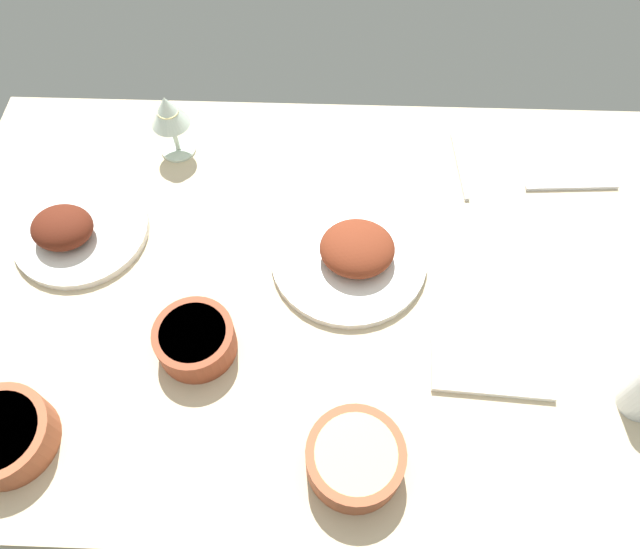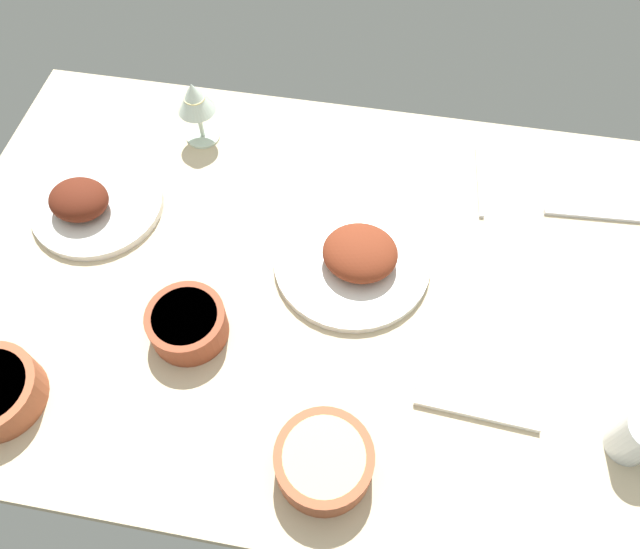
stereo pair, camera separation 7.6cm
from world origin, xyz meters
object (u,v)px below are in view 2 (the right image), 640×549
at_px(water_tumbler, 637,437).
at_px(spoon_loose, 593,216).
at_px(plate_center_main, 90,203).
at_px(bowl_onions, 187,323).
at_px(fork_loose, 480,182).
at_px(plate_near_viewer, 355,258).
at_px(wine_glass, 195,100).
at_px(bowl_potatoes, 324,461).
at_px(folded_napkin, 479,386).

xyz_separation_m(water_tumbler, spoon_loose, (0.02, -0.44, -0.04)).
bearing_deg(plate_center_main, water_tumbler, 163.29).
height_order(bowl_onions, fork_loose, bowl_onions).
relative_size(plate_near_viewer, fork_loose, 1.63).
distance_m(plate_near_viewer, wine_glass, 0.45).
bearing_deg(bowl_potatoes, water_tumbler, -166.08).
xyz_separation_m(plate_near_viewer, bowl_potatoes, (-0.01, 0.36, 0.01)).
bearing_deg(plate_near_viewer, plate_center_main, -4.09).
relative_size(water_tumbler, folded_napkin, 0.45).
xyz_separation_m(plate_center_main, bowl_onions, (-0.26, 0.22, 0.01)).
bearing_deg(spoon_loose, plate_near_viewer, 19.68).
relative_size(plate_near_viewer, bowl_potatoes, 1.95).
distance_m(plate_center_main, water_tumbler, 1.01).
height_order(wine_glass, spoon_loose, wine_glass).
height_order(plate_center_main, water_tumbler, water_tumbler).
bearing_deg(water_tumbler, plate_near_viewer, -29.23).
distance_m(wine_glass, water_tumbler, 0.96).
relative_size(wine_glass, folded_napkin, 0.71).
distance_m(bowl_onions, spoon_loose, 0.78).
distance_m(wine_glass, folded_napkin, 0.75).
xyz_separation_m(plate_center_main, fork_loose, (-0.73, -0.20, -0.02)).
bearing_deg(fork_loose, bowl_onions, -53.17).
bearing_deg(plate_center_main, plate_near_viewer, 175.91).
height_order(plate_center_main, folded_napkin, plate_center_main).
height_order(plate_near_viewer, bowl_onions, plate_near_viewer).
relative_size(bowl_potatoes, spoon_loose, 0.79).
bearing_deg(bowl_potatoes, wine_glass, -59.75).
relative_size(bowl_potatoes, water_tumbler, 1.65).
relative_size(bowl_potatoes, fork_loose, 0.84).
bearing_deg(water_tumbler, spoon_loose, -87.42).
xyz_separation_m(plate_near_viewer, fork_loose, (-0.22, -0.23, -0.02)).
height_order(water_tumbler, folded_napkin, water_tumbler).
height_order(water_tumbler, fork_loose, water_tumbler).
bearing_deg(wine_glass, spoon_loose, 174.54).
distance_m(bowl_potatoes, water_tumbler, 0.46).
relative_size(bowl_onions, water_tumbler, 1.49).
bearing_deg(wine_glass, plate_center_main, 55.40).
relative_size(wine_glass, water_tumbler, 1.59).
relative_size(water_tumbler, fork_loose, 0.51).
height_order(plate_near_viewer, wine_glass, wine_glass).
bearing_deg(folded_napkin, plate_center_main, -17.49).
relative_size(plate_near_viewer, spoon_loose, 1.54).
bearing_deg(spoon_loose, plate_center_main, 5.45).
bearing_deg(fork_loose, water_tumbler, 21.44).
bearing_deg(bowl_potatoes, folded_napkin, -143.42).
bearing_deg(wine_glass, folded_napkin, 142.11).
height_order(plate_center_main, fork_loose, plate_center_main).
bearing_deg(wine_glass, fork_loose, 177.25).
xyz_separation_m(folded_napkin, fork_loose, (0.01, -0.43, -0.00)).
relative_size(plate_center_main, fork_loose, 1.44).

